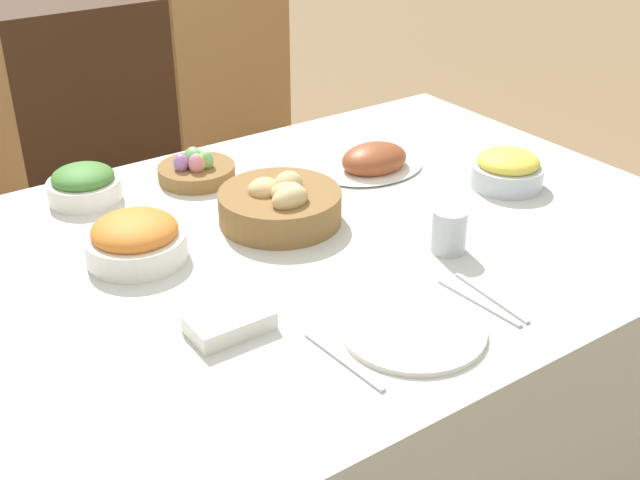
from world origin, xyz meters
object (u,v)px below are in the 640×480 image
at_px(ham_platter, 374,161).
at_px(carrot_bowl, 136,239).
at_px(sideboard, 66,115).
at_px(dinner_plate, 415,329).
at_px(chair_far_right, 258,148).
at_px(fork, 343,361).
at_px(knife, 479,303).
at_px(butter_dish, 229,322).
at_px(green_salad_bowl, 84,184).
at_px(drinking_cup, 449,231).
at_px(pineapple_bowl, 507,170).
at_px(spoon, 491,297).
at_px(bread_basket, 280,204).
at_px(egg_basket, 196,169).

height_order(ham_platter, carrot_bowl, carrot_bowl).
relative_size(sideboard, carrot_bowl, 7.29).
bearing_deg(carrot_bowl, dinner_plate, -60.38).
relative_size(chair_far_right, dinner_plate, 4.23).
bearing_deg(fork, ham_platter, 44.38).
bearing_deg(knife, butter_dish, 152.07).
height_order(green_salad_bowl, butter_dish, green_salad_bowl).
bearing_deg(ham_platter, dinner_plate, -122.34).
bearing_deg(drinking_cup, dinner_plate, -143.31).
distance_m(pineapple_bowl, carrot_bowl, 0.84).
xyz_separation_m(sideboard, green_salad_bowl, (-0.41, -1.45, 0.35)).
height_order(ham_platter, dinner_plate, ham_platter).
distance_m(sideboard, green_salad_bowl, 1.54).
xyz_separation_m(chair_far_right, spoon, (-0.29, -1.28, 0.21)).
distance_m(carrot_bowl, drinking_cup, 0.60).
xyz_separation_m(ham_platter, butter_dish, (-0.60, -0.38, -0.01)).
relative_size(carrot_bowl, butter_dish, 1.41).
bearing_deg(spoon, green_salad_bowl, 122.79).
relative_size(spoon, drinking_cup, 2.14).
relative_size(chair_far_right, knife, 5.54).
distance_m(bread_basket, spoon, 0.48).
bearing_deg(sideboard, egg_basket, -96.25).
bearing_deg(drinking_cup, chair_far_right, 78.31).
distance_m(egg_basket, carrot_bowl, 0.37).
distance_m(bread_basket, pineapple_bowl, 0.53).
xyz_separation_m(sideboard, drinking_cup, (0.08, -2.07, 0.36)).
distance_m(bread_basket, drinking_cup, 0.35).
distance_m(chair_far_right, sideboard, 1.01).
relative_size(bread_basket, egg_basket, 1.44).
bearing_deg(bread_basket, carrot_bowl, 175.10).
relative_size(pineapple_bowl, fork, 0.89).
bearing_deg(dinner_plate, butter_dish, 144.58).
bearing_deg(bread_basket, drinking_cup, -54.93).
height_order(sideboard, ham_platter, sideboard).
xyz_separation_m(carrot_bowl, drinking_cup, (0.51, -0.31, 0.00)).
xyz_separation_m(sideboard, dinner_plate, (-0.15, -2.24, 0.32)).
height_order(fork, butter_dish, butter_dish).
height_order(bread_basket, fork, bread_basket).
bearing_deg(pineapple_bowl, egg_basket, 142.78).
xyz_separation_m(bread_basket, ham_platter, (0.32, 0.10, -0.02)).
bearing_deg(knife, drinking_cup, 59.73).
bearing_deg(pineapple_bowl, ham_platter, 129.36).
relative_size(sideboard, green_salad_bowl, 8.86).
distance_m(bread_basket, butter_dish, 0.40).
distance_m(carrot_bowl, dinner_plate, 0.56).
relative_size(green_salad_bowl, carrot_bowl, 0.82).
height_order(knife, butter_dish, butter_dish).
relative_size(bread_basket, green_salad_bowl, 1.61).
bearing_deg(ham_platter, carrot_bowl, -173.53).
bearing_deg(dinner_plate, green_salad_bowl, 108.40).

